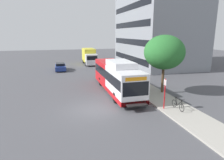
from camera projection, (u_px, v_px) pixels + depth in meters
ground_plane at (82, 87)px, 24.43m from camera, size 120.00×120.00×0.00m
sidewalk_curb at (141, 86)px, 24.32m from camera, size 3.00×56.00×0.14m
transit_bus at (117, 77)px, 21.99m from camera, size 2.58×12.25×3.65m
bus_stop_sign_pole at (165, 91)px, 16.63m from camera, size 0.10×0.36×2.60m
bicycle_parked at (178, 104)px, 16.69m from camera, size 0.52×1.76×1.02m
street_tree_near_stop at (164, 52)px, 20.75m from camera, size 4.25×4.25×6.15m
parked_car_far_lane at (60, 67)px, 35.15m from camera, size 1.80×4.50×1.33m
box_truck_background at (89, 56)px, 41.97m from camera, size 2.32×7.01×3.25m
apartment_tower_backdrop at (157, 0)px, 38.93m from camera, size 11.31×20.02×25.82m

